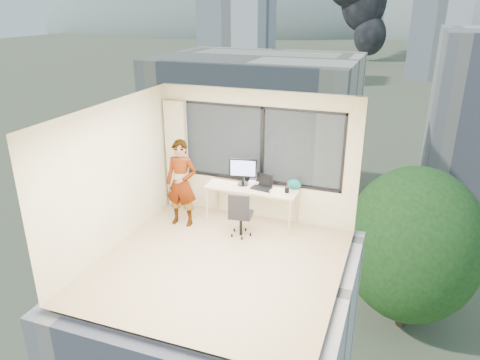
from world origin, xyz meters
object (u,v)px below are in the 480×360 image
at_px(person, 181,183).
at_px(game_console, 257,181).
at_px(desk, 251,205).
at_px(chair, 241,213).
at_px(handbag, 294,184).
at_px(monitor, 243,172).
at_px(laptop, 261,183).

relative_size(person, game_console, 5.59).
xyz_separation_m(desk, game_console, (0.03, 0.26, 0.41)).
xyz_separation_m(chair, person, (-1.25, 0.06, 0.40)).
bearing_deg(handbag, monitor, -151.71).
bearing_deg(laptop, person, -148.81).
bearing_deg(desk, laptop, 5.00).
bearing_deg(handbag, chair, -114.48).
xyz_separation_m(game_console, laptop, (0.16, -0.24, 0.08)).
distance_m(desk, laptop, 0.53).
distance_m(desk, monitor, 0.69).
relative_size(game_console, laptop, 0.79).
xyz_separation_m(game_console, handbag, (0.77, -0.06, 0.07)).
bearing_deg(desk, game_console, 83.53).
height_order(desk, game_console, game_console).
bearing_deg(person, laptop, 16.75).
relative_size(desk, chair, 1.97).
height_order(chair, handbag, handbag).
relative_size(laptop, handbag, 1.40).
height_order(desk, person, person).
xyz_separation_m(person, handbag, (2.06, 0.73, -0.00)).
bearing_deg(laptop, chair, -97.79).
bearing_deg(handbag, game_console, -163.08).
xyz_separation_m(person, monitor, (1.05, 0.60, 0.16)).
bearing_deg(game_console, monitor, -154.68).
height_order(chair, person, person).
bearing_deg(monitor, person, -160.65).
relative_size(person, laptop, 4.42).
bearing_deg(game_console, handbag, -16.63).
relative_size(desk, monitor, 3.28).
distance_m(monitor, handbag, 1.03).
bearing_deg(desk, monitor, 159.66).
height_order(monitor, handbag, monitor).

